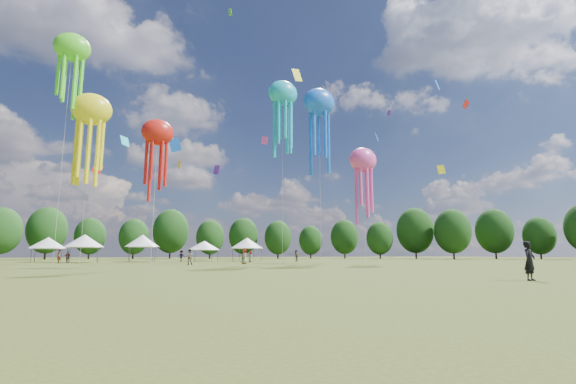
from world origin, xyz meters
name	(u,v)px	position (x,y,z in m)	size (l,w,h in m)	color
ground	(401,284)	(0.00, 0.00, 0.00)	(300.00, 300.00, 0.00)	#384416
observer_main	(530,261)	(6.86, -0.71, 0.90)	(0.66, 0.43, 1.80)	black
spectator_near	(189,257)	(-2.48, 31.93, 0.87)	(0.85, 0.66, 1.74)	gray
spectators_far	(214,256)	(3.74, 45.97, 0.88)	(34.77, 19.72, 1.86)	gray
festival_tents	(156,243)	(-3.56, 55.66, 3.04)	(36.24, 12.55, 4.35)	#47474C
show_kites	(244,119)	(4.78, 35.56, 18.96)	(38.39, 20.43, 26.80)	yellow
small_kites	(202,61)	(-0.01, 41.13, 28.69)	(77.93, 49.42, 44.93)	yellow
treeline	(151,224)	(-3.87, 62.51, 6.54)	(201.57, 95.24, 13.43)	#38281C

